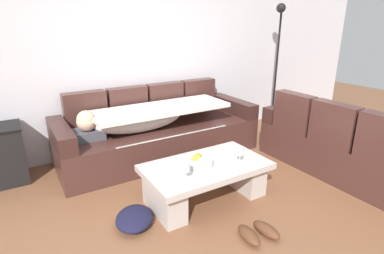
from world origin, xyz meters
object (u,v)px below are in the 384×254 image
(couch_near_window, at_px, (348,145))
(floor_lamp, at_px, (277,59))
(pair_of_shoes, at_px, (258,233))
(wine_glass_near_left, at_px, (186,167))
(crumpled_garment, at_px, (134,218))
(coffee_table, at_px, (206,177))
(fruit_bowl, at_px, (198,161))
(wine_glass_near_right, at_px, (240,152))
(couch_along_wall, at_px, (156,132))
(open_magazine, at_px, (222,155))

(couch_near_window, xyz_separation_m, floor_lamp, (0.49, 1.67, 0.78))
(floor_lamp, bearing_deg, pair_of_shoes, -137.17)
(wine_glass_near_left, height_order, crumpled_garment, wine_glass_near_left)
(couch_near_window, xyz_separation_m, coffee_table, (-1.75, 0.35, -0.10))
(fruit_bowl, bearing_deg, wine_glass_near_right, -24.60)
(couch_along_wall, distance_m, wine_glass_near_left, 1.42)
(couch_near_window, distance_m, open_magazine, 1.55)
(wine_glass_near_right, height_order, floor_lamp, floor_lamp)
(floor_lamp, xyz_separation_m, crumpled_garment, (-2.99, -1.34, -1.06))
(couch_along_wall, distance_m, crumpled_garment, 1.49)
(couch_along_wall, height_order, crumpled_garment, couch_along_wall)
(coffee_table, distance_m, crumpled_garment, 0.78)
(fruit_bowl, bearing_deg, couch_near_window, -11.88)
(floor_lamp, relative_size, crumpled_garment, 4.88)
(couch_near_window, bearing_deg, pair_of_shoes, 101.85)
(couch_along_wall, xyz_separation_m, open_magazine, (0.23, -1.13, 0.06))
(couch_near_window, xyz_separation_m, fruit_bowl, (-1.81, 0.38, 0.08))
(coffee_table, height_order, floor_lamp, floor_lamp)
(pair_of_shoes, bearing_deg, couch_near_window, 11.85)
(wine_glass_near_left, height_order, wine_glass_near_right, same)
(couch_along_wall, height_order, coffee_table, couch_along_wall)
(fruit_bowl, xyz_separation_m, crumpled_garment, (-0.69, -0.05, -0.36))
(crumpled_garment, bearing_deg, floor_lamp, 24.20)
(wine_glass_near_right, xyz_separation_m, floor_lamp, (1.93, 1.46, 0.62))
(wine_glass_near_left, distance_m, pair_of_shoes, 0.79)
(coffee_table, height_order, wine_glass_near_left, wine_glass_near_left)
(couch_near_window, distance_m, crumpled_garment, 2.54)
(pair_of_shoes, bearing_deg, open_magazine, 74.81)
(open_magazine, bearing_deg, couch_near_window, -4.32)
(floor_lamp, bearing_deg, wine_glass_near_left, -149.81)
(floor_lamp, bearing_deg, couch_near_window, -106.20)
(wine_glass_near_left, distance_m, floor_lamp, 3.01)
(fruit_bowl, relative_size, floor_lamp, 0.14)
(wine_glass_near_left, height_order, floor_lamp, floor_lamp)
(couch_near_window, relative_size, pair_of_shoes, 6.23)
(open_magazine, distance_m, crumpled_garment, 1.07)
(wine_glass_near_right, relative_size, pair_of_shoes, 0.52)
(couch_near_window, xyz_separation_m, wine_glass_near_left, (-2.06, 0.19, 0.16))
(couch_near_window, relative_size, open_magazine, 7.05)
(couch_along_wall, height_order, pair_of_shoes, couch_along_wall)
(fruit_bowl, bearing_deg, couch_along_wall, 85.43)
(open_magazine, xyz_separation_m, floor_lamp, (1.97, 1.24, 0.73))
(crumpled_garment, bearing_deg, couch_along_wall, 57.43)
(pair_of_shoes, xyz_separation_m, crumpled_garment, (-0.80, 0.68, 0.01))
(couch_along_wall, xyz_separation_m, fruit_bowl, (-0.09, -1.18, 0.09))
(couch_along_wall, bearing_deg, couch_near_window, -42.20)
(fruit_bowl, height_order, open_magazine, fruit_bowl)
(couch_near_window, xyz_separation_m, open_magazine, (-1.49, 0.43, 0.05))
(couch_near_window, bearing_deg, fruit_bowl, 78.12)
(couch_near_window, bearing_deg, crumpled_garment, 82.56)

